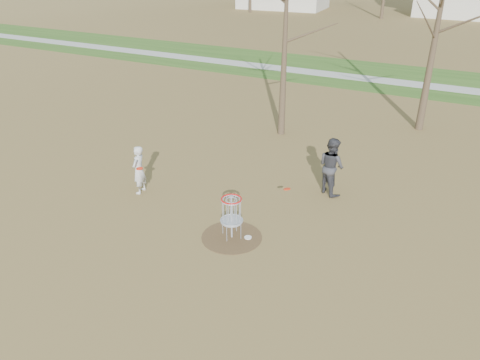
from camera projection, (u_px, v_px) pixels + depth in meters
name	position (u px, v px, depth m)	size (l,w,h in m)	color
ground	(232.00, 237.00, 13.78)	(160.00, 160.00, 0.00)	brown
green_band	(384.00, 77.00, 30.44)	(160.00, 8.00, 0.01)	#2D5119
footpath	(380.00, 80.00, 29.64)	(160.00, 1.50, 0.01)	#9E9E99
dirt_circle	(232.00, 237.00, 13.78)	(1.80, 1.80, 0.01)	#47331E
player_standing	(139.00, 170.00, 15.91)	(0.62, 0.41, 1.71)	silver
player_throwing	(331.00, 166.00, 15.82)	(0.98, 0.76, 2.02)	#343439
disc_grounded	(248.00, 237.00, 13.73)	(0.22, 0.22, 0.02)	white
discs_in_play	(215.00, 179.00, 15.05)	(4.96, 1.52, 0.28)	red
disc_golf_basket	(232.00, 210.00, 13.37)	(0.64, 0.64, 1.35)	#9EA3AD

